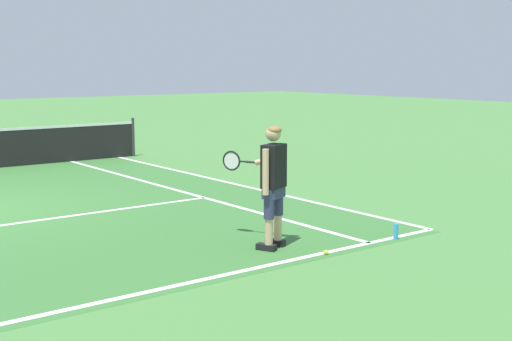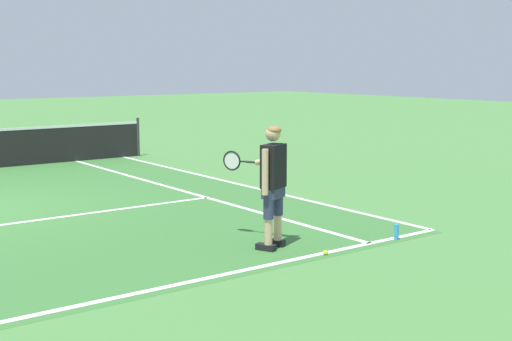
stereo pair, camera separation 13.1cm
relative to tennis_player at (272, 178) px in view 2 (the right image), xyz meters
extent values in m
cube|color=white|center=(-2.83, -0.64, -0.99)|extent=(10.98, 0.10, 0.01)
cube|color=white|center=(1.28, 4.72, -0.99)|extent=(0.10, 10.72, 0.01)
cube|color=white|center=(2.66, 4.72, -0.99)|extent=(0.10, 10.72, 0.01)
cylinder|color=#333338|center=(3.11, 10.09, -0.45)|extent=(0.08, 0.08, 1.07)
cube|color=black|center=(-0.14, -0.05, -0.94)|extent=(0.22, 0.30, 0.09)
cube|color=black|center=(0.12, 0.07, -0.94)|extent=(0.22, 0.30, 0.09)
cylinder|color=tan|center=(-0.12, -0.09, -0.72)|extent=(0.11, 0.11, 0.36)
cylinder|color=#2D3351|center=(-0.12, -0.09, -0.33)|extent=(0.14, 0.14, 0.41)
cylinder|color=tan|center=(0.13, 0.03, -0.72)|extent=(0.11, 0.11, 0.36)
cylinder|color=#2D3351|center=(0.13, 0.03, -0.33)|extent=(0.14, 0.14, 0.41)
cube|color=#2D3351|center=(0.00, -0.03, -0.17)|extent=(0.39, 0.32, 0.20)
cube|color=black|center=(0.00, -0.03, 0.17)|extent=(0.44, 0.36, 0.60)
cylinder|color=tan|center=(-0.21, -0.13, 0.12)|extent=(0.09, 0.09, 0.62)
cylinder|color=black|center=(0.21, 0.16, 0.32)|extent=(0.19, 0.28, 0.29)
cylinder|color=tan|center=(0.16, 0.37, 0.18)|extent=(0.19, 0.30, 0.14)
sphere|color=tan|center=(0.00, -0.02, 0.62)|extent=(0.21, 0.21, 0.21)
ellipsoid|color=olive|center=(0.01, -0.04, 0.67)|extent=(0.26, 0.26, 0.12)
cylinder|color=#232326|center=(0.08, 0.58, 0.15)|extent=(0.11, 0.20, 0.03)
cylinder|color=black|center=(0.02, 0.71, 0.15)|extent=(0.06, 0.10, 0.02)
torus|color=black|center=(-0.06, 0.88, 0.15)|extent=(0.15, 0.28, 0.30)
cylinder|color=silver|center=(-0.06, 0.88, 0.15)|extent=(0.11, 0.23, 0.25)
sphere|color=#CCE02D|center=(0.37, -0.71, -0.96)|extent=(0.07, 0.07, 0.07)
cylinder|color=#3393D6|center=(1.75, -0.71, -0.87)|extent=(0.07, 0.07, 0.23)
camera|label=1|loc=(-5.90, -7.37, 1.54)|focal=48.90mm
camera|label=2|loc=(-5.80, -7.45, 1.54)|focal=48.90mm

